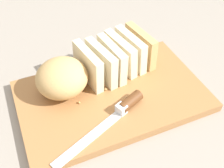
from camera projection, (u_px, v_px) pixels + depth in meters
The scene contains 7 objects.
ground_plane at pixel (112, 99), 0.69m from camera, with size 3.00×3.00×0.00m, color gray.
cutting_board at pixel (112, 96), 0.68m from camera, with size 0.45×0.28×0.02m, color #9E6B3D.
bread_loaf at pixel (90, 67), 0.68m from camera, with size 0.32×0.16×0.09m.
bread_knife at pixel (122, 109), 0.62m from camera, with size 0.24×0.12×0.03m.
crumb_near_knife at pixel (106, 89), 0.68m from camera, with size 0.01×0.01×0.01m, color tan.
crumb_near_loaf at pixel (101, 88), 0.68m from camera, with size 0.01×0.01×0.01m, color tan.
crumb_stray_left at pixel (80, 104), 0.64m from camera, with size 0.01×0.01×0.01m, color tan.
Camera 1 is at (-0.19, -0.43, 0.51)m, focal length 44.53 mm.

